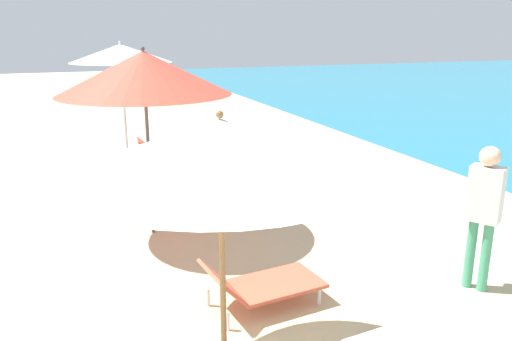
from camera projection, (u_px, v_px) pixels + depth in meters
name	position (u px, v px, depth m)	size (l,w,h in m)	color
umbrella_second	(220.00, 147.00, 3.84)	(2.36, 2.36, 2.39)	olive
lounger_second_shoreside	(260.00, 284.00, 5.58)	(1.38, 0.78, 0.58)	#D8593F
umbrella_third	(144.00, 73.00, 7.08)	(2.45, 2.45, 2.75)	#4C4C51
lounger_third_shoreside	(206.00, 187.00, 8.96)	(1.63, 0.85, 0.64)	#D8593F
umbrella_farthest	(121.00, 54.00, 10.18)	(2.03, 2.03, 2.75)	silver
lounger_farthest_shoreside	(163.00, 149.00, 12.01)	(1.31, 0.75, 0.52)	#D8593F
person_walking_near	(484.00, 204.00, 5.77)	(0.37, 0.42, 1.73)	#3F9972
beach_ball	(199.00, 134.00, 14.33)	(0.27, 0.27, 0.27)	#3FB266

